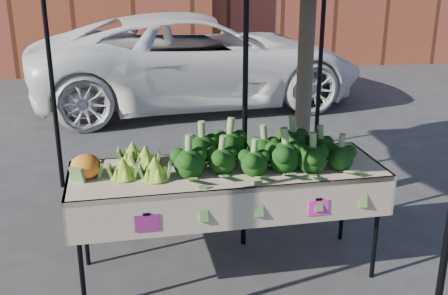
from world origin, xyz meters
TOP-DOWN VIEW (x-y plane):
  - ground at (0.00, 0.00)m, footprint 90.00×90.00m
  - table at (0.25, 0.03)m, footprint 2.45×0.96m
  - canopy at (0.10, 0.53)m, footprint 3.16×3.16m
  - broccoli_heap at (0.52, 0.05)m, footprint 1.40×0.60m
  - romanesco_cluster at (-0.42, 0.06)m, footprint 0.46×0.60m
  - cauliflower_pair at (-0.80, -0.02)m, footprint 0.23×0.23m

SIDE VIEW (x-z plane):
  - ground at x=0.00m, z-range 0.00..0.00m
  - table at x=0.25m, z-range 0.00..0.90m
  - cauliflower_pair at x=-0.80m, z-range 0.90..1.11m
  - romanesco_cluster at x=-0.42m, z-range 0.90..1.13m
  - broccoli_heap at x=0.52m, z-range 0.90..1.20m
  - canopy at x=0.10m, z-range 0.00..2.74m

